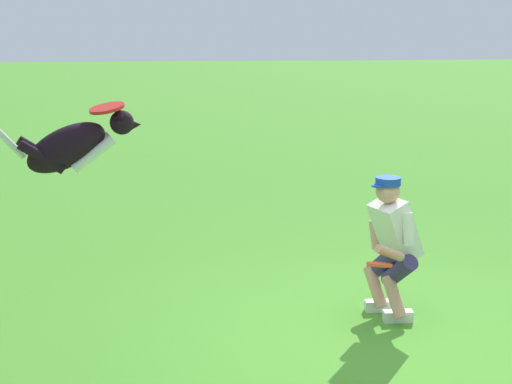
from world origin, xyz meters
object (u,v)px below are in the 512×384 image
object	(u,v)px
frisbee_held	(379,265)
person	(391,242)
dog	(74,146)
frisbee_flying	(107,108)

from	to	relation	value
frisbee_held	person	bearing A→B (deg)	-117.91
dog	frisbee_held	world-z (taller)	dog
person	dog	distance (m)	3.02
frisbee_held	frisbee_flying	bearing A→B (deg)	19.92
person	frisbee_held	world-z (taller)	person
dog	frisbee_flying	bearing A→B (deg)	4.23
person	frisbee_flying	bearing A→B (deg)	1.98
dog	frisbee_held	xyz separation A→B (m)	(-2.36, -0.85, -1.21)
dog	frisbee_flying	xyz separation A→B (m)	(-0.23, -0.08, 0.25)
person	frisbee_flying	size ratio (longest dim) A/B	5.21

